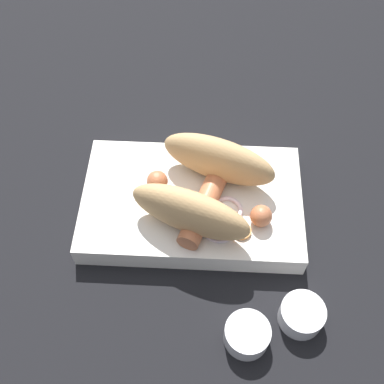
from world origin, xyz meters
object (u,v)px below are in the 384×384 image
at_px(bread_roll, 207,185).
at_px(condiment_cup_near, 247,335).
at_px(food_tray, 192,203).
at_px(condiment_cup_far, 301,315).
at_px(sausage, 208,198).

distance_m(bread_roll, condiment_cup_near, 0.17).
relative_size(food_tray, condiment_cup_far, 5.49).
bearing_deg(condiment_cup_far, bread_roll, -50.61).
distance_m(bread_roll, condiment_cup_far, 0.18).
bearing_deg(sausage, condiment_cup_far, 130.20).
bearing_deg(bread_roll, food_tray, -10.51).
xyz_separation_m(food_tray, condiment_cup_near, (-0.07, 0.16, -0.00)).
relative_size(food_tray, sausage, 1.79).
xyz_separation_m(bread_roll, sausage, (-0.00, 0.01, -0.02)).
distance_m(sausage, condiment_cup_near, 0.16).
bearing_deg(condiment_cup_near, condiment_cup_far, -157.54).
bearing_deg(bread_roll, condiment_cup_near, 107.36).
distance_m(food_tray, condiment_cup_far, 0.19).
xyz_separation_m(food_tray, condiment_cup_far, (-0.13, 0.14, -0.00)).
bearing_deg(sausage, condiment_cup_near, 107.28).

